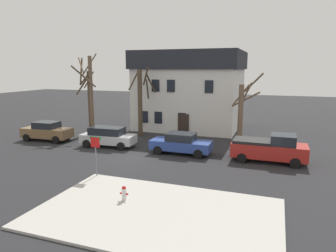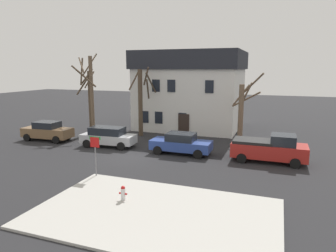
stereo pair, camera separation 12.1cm
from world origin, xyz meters
name	(u,v)px [view 2 (the right image)]	position (x,y,z in m)	size (l,w,h in m)	color
ground_plane	(128,157)	(0.00, 0.00, 0.00)	(120.00, 120.00, 0.00)	#262628
sidewalk_slab	(155,213)	(5.35, -7.64, 0.06)	(10.88, 6.77, 0.12)	#B7B5AD
building_main	(191,89)	(1.06, 13.14, 4.21)	(11.04, 9.16, 8.27)	white
tree_bare_near	(90,98)	(-7.46, 6.35, 3.56)	(2.61, 2.62, 7.51)	#4C3D2D
tree_bare_mid	(91,93)	(-7.25, 6.37, 4.08)	(1.50, 2.36, 7.96)	brown
tree_bare_far	(141,100)	(-2.21, 7.17, 3.51)	(2.23, 2.36, 6.62)	#4C3D2D
tree_bare_end	(242,110)	(7.30, 7.31, 2.93)	(2.77, 2.00, 6.14)	brown
car_brown_sedan	(47,131)	(-9.42, 2.38, 0.87)	(4.63, 2.17, 1.73)	brown
car_silver_wagon	(108,136)	(-3.04, 2.31, 0.87)	(4.66, 2.20, 1.66)	#B7BABF
car_blue_sedan	(181,143)	(3.39, 2.30, 0.82)	(4.64, 2.04, 1.62)	#2D4799
pickup_truck_red	(269,148)	(9.84, 2.44, 0.97)	(5.09, 2.19, 2.00)	#AD231E
fire_hydrant	(123,193)	(3.39, -7.02, 0.49)	(0.42, 0.22, 0.72)	silver
street_sign_pole	(95,149)	(0.18, -4.45, 1.77)	(0.76, 0.07, 2.52)	slate
bicycle_leaning	(96,130)	(-7.00, 6.52, 0.37)	(1.64, 0.70, 1.03)	black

